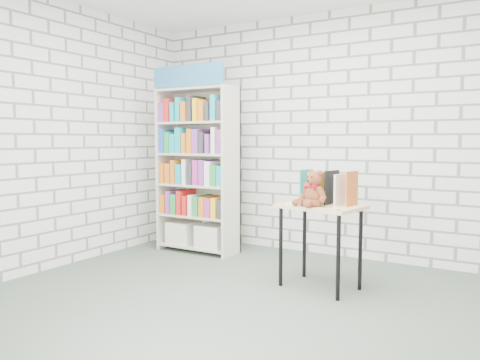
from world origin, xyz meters
The scene contains 6 objects.
ground centered at (0.00, 0.00, 0.00)m, with size 4.50×4.50×0.00m, color #475447.
room_shell centered at (0.00, 0.00, 1.78)m, with size 4.52×4.02×2.81m.
bookshelf centered at (-1.38, 1.36, 1.00)m, with size 0.98×0.38×2.19m.
display_table centered at (0.39, 0.76, 0.66)m, with size 0.79×0.62×0.76m.
table_books centered at (0.42, 0.88, 0.91)m, with size 0.53×0.31×0.29m.
teddy_bear centered at (0.36, 0.66, 0.89)m, with size 0.30×0.29×0.32m.
Camera 1 is at (1.89, -3.19, 1.34)m, focal length 35.00 mm.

